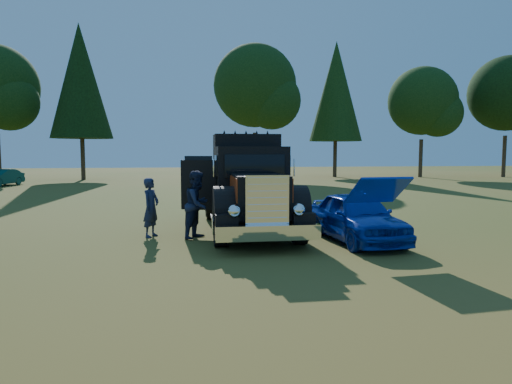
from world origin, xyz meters
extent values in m
plane|color=#304D16|center=(0.00, 0.00, 0.00)|extent=(120.00, 120.00, 0.00)
cylinder|color=#2D2116|center=(12.00, 31.50, 2.25)|extent=(0.36, 0.36, 4.50)
cone|color=black|center=(12.00, 31.50, 8.12)|extent=(5.00, 5.00, 9.38)
cylinder|color=#2D2116|center=(28.00, 29.00, 1.98)|extent=(0.36, 0.36, 3.96)
sphere|color=black|center=(28.00, 29.00, 7.92)|extent=(7.04, 7.04, 7.04)
sphere|color=black|center=(-16.68, 30.12, 6.60)|extent=(4.84, 4.84, 4.84)
cylinder|color=#2D2116|center=(-11.00, 30.50, 2.34)|extent=(0.36, 0.36, 4.68)
cone|color=black|center=(-11.00, 30.50, 8.45)|extent=(5.20, 5.20, 9.75)
cylinder|color=#2D2116|center=(4.00, 30.00, 2.07)|extent=(0.36, 0.36, 4.14)
sphere|color=black|center=(4.00, 30.00, 8.28)|extent=(7.36, 7.36, 7.36)
sphere|color=black|center=(5.38, 29.08, 6.90)|extent=(5.06, 5.06, 5.06)
cylinder|color=#2D2116|center=(20.00, 30.00, 1.80)|extent=(0.36, 0.36, 3.60)
sphere|color=black|center=(20.00, 30.00, 7.20)|extent=(6.40, 6.40, 6.40)
sphere|color=black|center=(21.20, 29.20, 6.00)|extent=(4.40, 4.40, 4.40)
cylinder|color=black|center=(-1.15, 0.85, 0.55)|extent=(0.32, 1.10, 1.10)
cylinder|color=black|center=(0.95, 0.85, 0.55)|extent=(0.32, 1.10, 1.10)
cylinder|color=black|center=(-1.15, 5.65, 0.55)|extent=(0.32, 1.10, 1.10)
cylinder|color=black|center=(0.95, 5.65, 0.55)|extent=(0.32, 1.10, 1.10)
cylinder|color=black|center=(-0.82, 5.65, 0.55)|extent=(0.32, 1.10, 1.10)
cylinder|color=black|center=(0.62, 5.65, 0.55)|extent=(0.32, 1.10, 1.10)
cube|color=black|center=(-0.10, 3.45, 0.62)|extent=(1.60, 6.40, 0.28)
cube|color=white|center=(-0.10, -0.40, 0.55)|extent=(2.50, 0.22, 0.36)
cube|color=white|center=(-0.10, -0.10, 1.25)|extent=(1.05, 0.30, 1.30)
cube|color=black|center=(-0.10, 0.95, 1.30)|extent=(1.35, 1.80, 1.10)
cube|color=maroon|center=(-0.79, 0.95, 1.50)|extent=(0.02, 1.80, 0.60)
cube|color=maroon|center=(0.59, 0.95, 1.50)|extent=(0.02, 1.80, 0.60)
cylinder|color=black|center=(-1.05, 0.85, 0.95)|extent=(0.55, 1.24, 1.24)
cylinder|color=black|center=(0.85, 0.85, 0.95)|extent=(0.55, 1.24, 1.24)
sphere|color=white|center=(-0.88, -0.17, 1.05)|extent=(0.32, 0.32, 0.32)
sphere|color=white|center=(0.68, -0.17, 1.05)|extent=(0.32, 0.32, 0.32)
cube|color=black|center=(-0.10, 2.50, 1.55)|extent=(2.05, 1.30, 2.10)
cube|color=black|center=(-0.10, 1.83, 2.05)|extent=(1.70, 0.05, 0.65)
cube|color=black|center=(-0.10, 3.80, 1.75)|extent=(2.05, 1.30, 2.50)
cube|color=black|center=(-0.10, 5.45, 0.95)|extent=(2.00, 2.00, 0.35)
cube|color=black|center=(-1.65, 2.97, 1.45)|extent=(1.06, 0.42, 1.50)
cube|color=maroon|center=(-1.67, 3.01, 1.30)|extent=(0.81, 0.30, 0.75)
imported|color=#071EAB|center=(2.60, 1.00, 0.67)|extent=(1.91, 4.06, 1.34)
cube|color=#071EAB|center=(2.46, -0.69, 1.55)|extent=(1.37, 1.03, 0.67)
imported|color=#1D1F45|center=(-3.03, 2.47, 0.85)|extent=(0.64, 0.74, 1.71)
imported|color=#1D2043|center=(-1.70, 2.10, 0.96)|extent=(1.11, 1.18, 1.92)
imported|color=#093834|center=(-15.20, 23.98, 0.59)|extent=(2.15, 3.80, 1.19)
camera|label=1|loc=(-1.94, -10.83, 2.46)|focal=32.00mm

